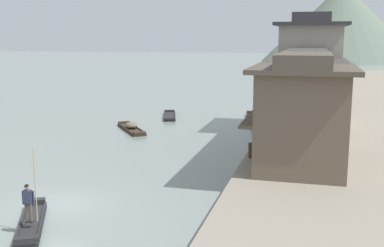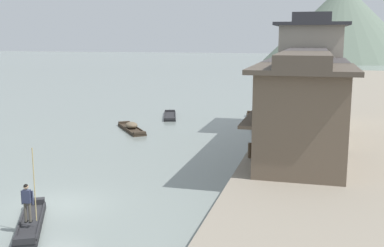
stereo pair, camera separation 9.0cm
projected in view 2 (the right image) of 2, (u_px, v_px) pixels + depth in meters
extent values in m
plane|color=gray|center=(59.00, 205.00, 22.27)|extent=(400.00, 400.00, 0.00)
cube|color=gray|center=(369.00, 113.00, 46.56)|extent=(18.00, 110.00, 0.81)
cube|color=#232326|center=(31.00, 224.00, 19.67)|extent=(2.90, 4.48, 0.27)
cube|color=#232326|center=(36.00, 201.00, 21.69)|extent=(0.87, 0.68, 0.24)
cube|color=#232326|center=(24.00, 240.00, 17.57)|extent=(0.87, 0.68, 0.24)
cube|color=#232326|center=(20.00, 221.00, 19.56)|extent=(1.96, 3.67, 0.08)
cube|color=#232326|center=(41.00, 220.00, 19.73)|extent=(1.96, 3.67, 0.08)
cube|color=black|center=(26.00, 221.00, 18.95)|extent=(0.14, 0.24, 0.05)
cylinder|color=#4C473D|center=(25.00, 212.00, 18.83)|extent=(0.11, 0.11, 0.78)
cube|color=black|center=(31.00, 222.00, 18.94)|extent=(0.14, 0.24, 0.05)
cylinder|color=#4C473D|center=(30.00, 212.00, 18.82)|extent=(0.11, 0.11, 0.78)
cube|color=#2D334C|center=(27.00, 196.00, 18.71)|extent=(0.35, 0.26, 0.52)
cylinder|color=#2D334C|center=(22.00, 197.00, 18.79)|extent=(0.08, 0.08, 0.56)
cylinder|color=#2D334C|center=(33.00, 198.00, 18.77)|extent=(0.08, 0.08, 0.56)
sphere|color=tan|center=(26.00, 187.00, 18.64)|extent=(0.20, 0.20, 0.20)
sphere|color=black|center=(26.00, 186.00, 18.62)|extent=(0.18, 0.18, 0.18)
cylinder|color=tan|center=(34.00, 185.00, 18.71)|extent=(0.04, 0.04, 3.00)
cube|color=#33281E|center=(254.00, 119.00, 44.38)|extent=(2.24, 5.85, 0.26)
cube|color=#33281E|center=(252.00, 112.00, 47.00)|extent=(1.04, 0.55, 0.24)
cube|color=#33281E|center=(256.00, 122.00, 41.66)|extent=(1.04, 0.55, 0.24)
cube|color=#33281E|center=(249.00, 118.00, 44.37)|extent=(1.14, 5.15, 0.08)
cube|color=#33281E|center=(260.00, 118.00, 44.32)|extent=(1.14, 5.15, 0.08)
ellipsoid|color=#4C6B42|center=(254.00, 115.00, 44.30)|extent=(1.25, 1.56, 0.54)
cube|color=#33281E|center=(132.00, 129.00, 39.81)|extent=(4.04, 4.87, 0.19)
cube|color=#33281E|center=(140.00, 133.00, 37.51)|extent=(1.00, 0.88, 0.17)
cube|color=#33281E|center=(124.00, 122.00, 42.05)|extent=(1.00, 0.88, 0.17)
cube|color=#33281E|center=(137.00, 127.00, 39.98)|extent=(2.94, 3.87, 0.08)
cube|color=#33281E|center=(126.00, 128.00, 39.60)|extent=(2.94, 3.87, 0.08)
ellipsoid|color=brown|center=(131.00, 125.00, 39.75)|extent=(1.60, 1.68, 0.54)
cube|color=#232326|center=(170.00, 116.00, 46.34)|extent=(2.57, 5.16, 0.18)
cube|color=#232326|center=(170.00, 111.00, 48.64)|extent=(1.08, 0.65, 0.16)
cube|color=#232326|center=(170.00, 119.00, 43.98)|extent=(1.08, 0.65, 0.16)
cube|color=#232326|center=(164.00, 115.00, 46.30)|extent=(1.42, 4.37, 0.08)
cube|color=#232326|center=(175.00, 115.00, 46.34)|extent=(1.42, 4.37, 0.08)
cube|color=#423328|center=(272.00, 96.00, 62.11)|extent=(1.79, 4.73, 0.26)
cube|color=#423328|center=(276.00, 92.00, 64.00)|extent=(0.95, 0.51, 0.23)
cube|color=#423328|center=(267.00, 96.00, 60.14)|extent=(0.95, 0.51, 0.23)
cube|color=#423328|center=(268.00, 94.00, 62.28)|extent=(0.79, 4.08, 0.08)
cube|color=#423328|center=(275.00, 94.00, 61.89)|extent=(0.79, 4.08, 0.08)
ellipsoid|color=#4C6B42|center=(272.00, 93.00, 62.05)|extent=(1.11, 1.40, 0.50)
cube|color=brown|center=(302.00, 119.00, 25.48)|extent=(4.51, 6.37, 5.20)
cube|color=#4D4135|center=(253.00, 117.00, 26.13)|extent=(0.70, 6.37, 0.16)
cube|color=#4C4238|center=(304.00, 69.00, 24.98)|extent=(5.41, 7.27, 0.24)
cube|color=#4C4238|center=(304.00, 60.00, 24.90)|extent=(2.71, 7.27, 0.70)
cube|color=gray|center=(305.00, 102.00, 32.30)|extent=(4.40, 6.60, 5.20)
cube|color=#6E6151|center=(267.00, 100.00, 32.94)|extent=(0.70, 6.60, 0.16)
cube|color=#3D3838|center=(306.00, 61.00, 31.80)|extent=(5.30, 7.50, 0.24)
cube|color=#3D3838|center=(307.00, 54.00, 31.72)|extent=(2.64, 7.50, 0.70)
cube|color=gray|center=(310.00, 75.00, 38.65)|extent=(4.71, 6.41, 7.80)
cube|color=gray|center=(276.00, 90.00, 39.56)|extent=(0.70, 6.41, 0.16)
cube|color=gray|center=(277.00, 58.00, 39.09)|extent=(0.70, 6.41, 0.16)
cube|color=#2D2D33|center=(312.00, 24.00, 37.91)|extent=(5.61, 7.31, 0.24)
cube|color=#2D2D33|center=(312.00, 18.00, 37.83)|extent=(2.83, 7.31, 0.70)
cylinder|color=#473828|center=(250.00, 150.00, 27.60)|extent=(0.20, 0.20, 0.90)
cylinder|color=#473828|center=(264.00, 126.00, 34.96)|extent=(0.20, 0.20, 0.96)
cylinder|color=#473828|center=(277.00, 105.00, 45.64)|extent=(0.20, 0.20, 0.84)
cone|color=#5B6B5B|center=(342.00, 23.00, 148.13)|extent=(48.57, 48.57, 23.76)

